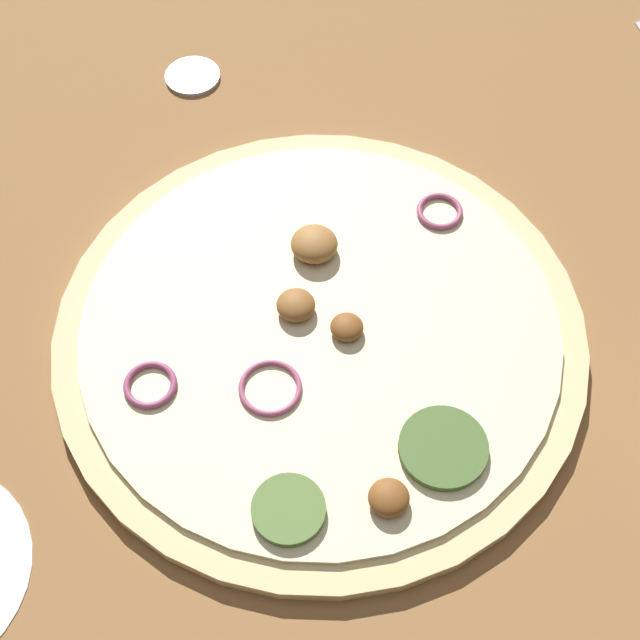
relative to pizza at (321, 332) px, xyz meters
name	(u,v)px	position (x,y,z in m)	size (l,w,h in m)	color
ground_plane	(320,336)	(0.00, 0.00, -0.01)	(3.00, 3.00, 0.00)	olive
pizza	(321,332)	(0.00, 0.00, 0.00)	(0.36, 0.36, 0.03)	beige
loose_cap	(192,75)	(0.09, -0.26, 0.00)	(0.05, 0.05, 0.01)	#B2B2B7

